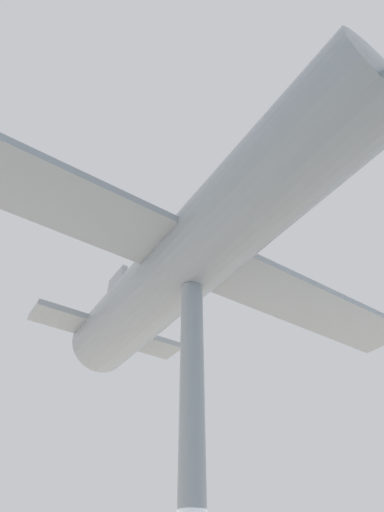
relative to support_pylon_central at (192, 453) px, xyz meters
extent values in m
cylinder|color=#999EA3|center=(0.00, 0.00, 0.00)|extent=(0.46, 0.46, 6.59)
cylinder|color=#93999E|center=(0.00, 0.00, 4.20)|extent=(3.22, 10.52, 1.82)
cube|color=#93999E|center=(0.00, 0.00, 4.20)|extent=(14.73, 3.63, 0.18)
cube|color=#93999E|center=(0.62, -4.52, 4.34)|extent=(4.78, 1.63, 0.18)
cube|color=#93999E|center=(0.62, -4.52, 5.49)|extent=(0.33, 1.11, 2.21)
camera|label=1|loc=(3.08, 6.35, -1.73)|focal=28.00mm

